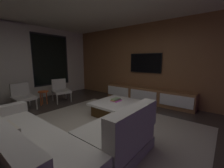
% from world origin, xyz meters
% --- Properties ---
extents(floor, '(9.20, 9.20, 0.00)m').
position_xyz_m(floor, '(0.00, 0.00, 0.00)').
color(floor, '#332B26').
extents(back_wall_with_window, '(6.60, 0.30, 2.70)m').
position_xyz_m(back_wall_with_window, '(-0.06, 3.62, 1.34)').
color(back_wall_with_window, beige).
rests_on(back_wall_with_window, floor).
extents(media_wall, '(0.12, 7.80, 2.70)m').
position_xyz_m(media_wall, '(3.06, 0.00, 1.35)').
color(media_wall, brown).
rests_on(media_wall, floor).
extents(area_rug, '(3.20, 3.80, 0.01)m').
position_xyz_m(area_rug, '(0.35, -0.10, 0.01)').
color(area_rug, gray).
rests_on(area_rug, floor).
extents(sectional_couch, '(1.98, 2.50, 0.82)m').
position_xyz_m(sectional_couch, '(-0.82, -0.16, 0.29)').
color(sectional_couch, gray).
rests_on(sectional_couch, floor).
extents(coffee_table, '(1.16, 1.16, 0.36)m').
position_xyz_m(coffee_table, '(1.21, 0.15, 0.19)').
color(coffee_table, '#462D13').
rests_on(coffee_table, floor).
extents(book_stack_on_coffee_table, '(0.28, 0.21, 0.07)m').
position_xyz_m(book_stack_on_coffee_table, '(1.27, 0.26, 0.39)').
color(book_stack_on_coffee_table, '#D756BD').
rests_on(book_stack_on_coffee_table, coffee_table).
extents(accent_chair_near_window, '(0.65, 0.67, 0.78)m').
position_xyz_m(accent_chair_near_window, '(1.01, 2.54, 0.43)').
color(accent_chair_near_window, '#B2ADA0').
rests_on(accent_chair_near_window, floor).
extents(accent_chair_by_curtain, '(0.54, 0.56, 0.78)m').
position_xyz_m(accent_chair_by_curtain, '(-0.19, 2.62, 0.43)').
color(accent_chair_by_curtain, '#B2ADA0').
rests_on(accent_chair_by_curtain, floor).
extents(side_stool, '(0.32, 0.32, 0.46)m').
position_xyz_m(side_stool, '(0.40, 2.56, 0.37)').
color(side_stool, '#BF4C1E').
rests_on(side_stool, floor).
extents(media_console, '(0.46, 3.10, 0.52)m').
position_xyz_m(media_console, '(2.77, 0.05, 0.25)').
color(media_console, brown).
rests_on(media_console, floor).
extents(mounted_tv, '(0.05, 1.16, 0.67)m').
position_xyz_m(mounted_tv, '(2.95, 0.25, 1.35)').
color(mounted_tv, black).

